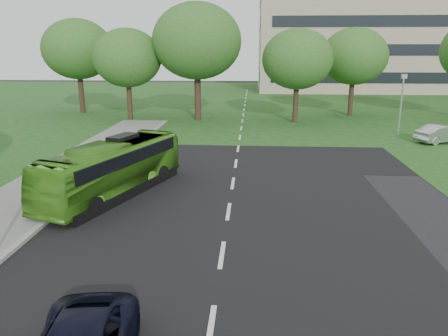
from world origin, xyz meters
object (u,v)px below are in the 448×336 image
object	(u,v)px
tree_park_a	(127,58)
sedan	(442,134)
office_building	(382,12)
tree_park_c	(297,59)
tree_park_b	(197,41)
tree_park_f	(78,49)
camera_pole	(402,96)
bus	(113,168)
tree_park_d	(354,56)

from	to	relation	value
tree_park_a	sedan	size ratio (longest dim) A/B	2.12
office_building	tree_park_c	bearing A→B (deg)	-115.09
tree_park_b	sedan	distance (m)	22.32
office_building	tree_park_b	bearing A→B (deg)	-126.55
tree_park_f	camera_pole	world-z (taller)	tree_park_f
sedan	tree_park_f	bearing A→B (deg)	42.64
tree_park_a	camera_pole	size ratio (longest dim) A/B	1.80
tree_park_c	camera_pole	distance (m)	9.84
tree_park_f	bus	world-z (taller)	tree_park_f
bus	camera_pole	world-z (taller)	camera_pole
sedan	office_building	bearing A→B (deg)	-33.50
tree_park_f	sedan	distance (m)	35.28
tree_park_c	camera_pole	xyz separation A→B (m)	(7.69, -5.53, -2.66)
office_building	tree_park_d	distance (m)	34.16
tree_park_c	sedan	world-z (taller)	tree_park_c
tree_park_d	tree_park_f	xyz separation A→B (m)	(-28.22, 0.28, 0.68)
tree_park_d	tree_park_a	bearing A→B (deg)	-169.89
tree_park_a	tree_park_b	bearing A→B (deg)	1.25
office_building	tree_park_b	xyz separation A→B (m)	(-26.26, -35.41, -5.20)
tree_park_a	sedan	world-z (taller)	tree_park_a
tree_park_c	bus	size ratio (longest dim) A/B	0.94
tree_park_d	tree_park_f	distance (m)	28.23
tree_park_f	bus	bearing A→B (deg)	-66.10
tree_park_a	sedan	xyz separation A→B (m)	(25.66, -9.40, -5.13)
sedan	tree_park_b	bearing A→B (deg)	39.00
bus	tree_park_b	bearing A→B (deg)	106.18
bus	camera_pole	xyz separation A→B (m)	(18.09, 15.98, 1.82)
office_building	tree_park_f	xyz separation A→B (m)	(-39.23, -31.39, -5.91)
tree_park_f	camera_pole	distance (m)	31.87
tree_park_b	tree_park_d	world-z (taller)	tree_park_b
bus	sedan	bearing A→B (deg)	51.88
bus	tree_park_f	bearing A→B (deg)	133.13
tree_park_d	sedan	world-z (taller)	tree_park_d
bus	sedan	world-z (taller)	bus
tree_park_d	camera_pole	xyz separation A→B (m)	(1.64, -10.30, -2.84)
tree_park_d	camera_pole	size ratio (longest dim) A/B	1.84
tree_park_d	office_building	bearing A→B (deg)	70.83
tree_park_b	tree_park_f	size ratio (longest dim) A/B	1.12
tree_park_c	tree_park_f	world-z (taller)	tree_park_f
tree_park_a	sedan	distance (m)	27.81
tree_park_b	camera_pole	world-z (taller)	tree_park_b
tree_park_b	sedan	bearing A→B (deg)	-26.61
bus	office_building	bearing A→B (deg)	83.87
tree_park_b	tree_park_f	xyz separation A→B (m)	(-12.97, 4.03, -0.71)
office_building	tree_park_d	size ratio (longest dim) A/B	4.60
tree_park_a	camera_pole	world-z (taller)	tree_park_a
camera_pole	tree_park_b	bearing A→B (deg)	139.46
office_building	sedan	world-z (taller)	office_building
tree_park_b	tree_park_c	world-z (taller)	tree_park_b
camera_pole	tree_park_c	bearing A→B (deg)	124.93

